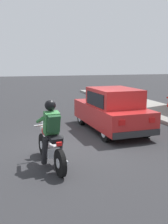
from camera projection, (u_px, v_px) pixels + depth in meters
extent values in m
plane|color=#2B2B2D|center=(77.00, 147.00, 7.72)|extent=(80.00, 80.00, 0.00)
cylinder|color=black|center=(43.00, 145.00, 6.97)|extent=(0.17, 0.63, 0.62)
cylinder|color=silver|center=(43.00, 145.00, 6.97)|extent=(0.15, 0.23, 0.22)
cylinder|color=black|center=(60.00, 163.00, 5.71)|extent=(0.17, 0.63, 0.62)
cylinder|color=silver|center=(60.00, 163.00, 5.71)|extent=(0.15, 0.23, 0.22)
cube|color=silver|center=(51.00, 151.00, 6.28)|extent=(0.33, 0.43, 0.24)
ellipsoid|color=#B21919|center=(48.00, 132.00, 6.42)|extent=(0.36, 0.55, 0.24)
cube|color=black|center=(54.00, 138.00, 6.00)|extent=(0.32, 0.59, 0.10)
cylinder|color=silver|center=(44.00, 134.00, 6.82)|extent=(0.11, 0.33, 0.68)
cylinder|color=silver|center=(45.00, 125.00, 6.66)|extent=(0.56, 0.11, 0.04)
sphere|color=silver|center=(43.00, 128.00, 6.83)|extent=(0.16, 0.16, 0.16)
cylinder|color=silver|center=(63.00, 159.00, 6.00)|extent=(0.14, 0.56, 0.08)
cube|color=red|center=(59.00, 144.00, 5.67)|extent=(0.13, 0.07, 0.08)
cylinder|color=black|center=(45.00, 151.00, 6.14)|extent=(0.18, 0.36, 0.71)
cylinder|color=black|center=(59.00, 149.00, 6.28)|extent=(0.18, 0.36, 0.71)
cube|color=#387F42|center=(51.00, 123.00, 6.10)|extent=(0.38, 0.37, 0.57)
cylinder|color=#387F42|center=(40.00, 120.00, 6.23)|extent=(0.15, 0.53, 0.26)
cylinder|color=#387F42|center=(56.00, 119.00, 6.39)|extent=(0.15, 0.53, 0.26)
sphere|color=black|center=(50.00, 105.00, 6.08)|extent=(0.26, 0.26, 0.26)
cube|color=#1E4728|center=(53.00, 124.00, 5.96)|extent=(0.31, 0.27, 0.42)
cylinder|color=black|center=(82.00, 117.00, 10.47)|extent=(0.20, 0.61, 0.60)
cylinder|color=silver|center=(82.00, 117.00, 10.47)|extent=(0.21, 0.34, 0.33)
cylinder|color=black|center=(114.00, 115.00, 10.94)|extent=(0.20, 0.61, 0.60)
cylinder|color=silver|center=(114.00, 115.00, 10.94)|extent=(0.21, 0.34, 0.33)
cylinder|color=black|center=(106.00, 132.00, 8.25)|extent=(0.20, 0.61, 0.60)
cylinder|color=silver|center=(106.00, 132.00, 8.25)|extent=(0.21, 0.34, 0.33)
cylinder|color=black|center=(146.00, 128.00, 8.71)|extent=(0.20, 0.61, 0.60)
cylinder|color=silver|center=(146.00, 128.00, 8.71)|extent=(0.21, 0.34, 0.33)
cube|color=red|center=(111.00, 114.00, 9.54)|extent=(1.78, 3.76, 0.70)
cube|color=red|center=(114.00, 98.00, 9.18)|extent=(1.51, 1.95, 0.66)
cube|color=black|center=(104.00, 96.00, 10.00)|extent=(1.34, 0.40, 0.51)
cube|color=black|center=(95.00, 99.00, 8.95)|extent=(0.09, 1.52, 0.46)
cube|color=black|center=(132.00, 97.00, 9.42)|extent=(0.09, 1.52, 0.46)
cube|color=silver|center=(81.00, 104.00, 11.07)|extent=(0.24, 0.05, 0.14)
cube|color=red|center=(122.00, 123.00, 7.62)|extent=(0.20, 0.05, 0.16)
cube|color=silver|center=(103.00, 103.00, 11.40)|extent=(0.24, 0.05, 0.14)
cube|color=red|center=(152.00, 120.00, 7.95)|extent=(0.20, 0.05, 0.16)
cube|color=#28282B|center=(93.00, 112.00, 11.28)|extent=(1.61, 0.18, 0.20)
cube|color=#28282B|center=(136.00, 134.00, 7.89)|extent=(1.61, 0.18, 0.20)
cylinder|color=red|center=(168.00, 98.00, 13.72)|extent=(0.10, 0.08, 0.08)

